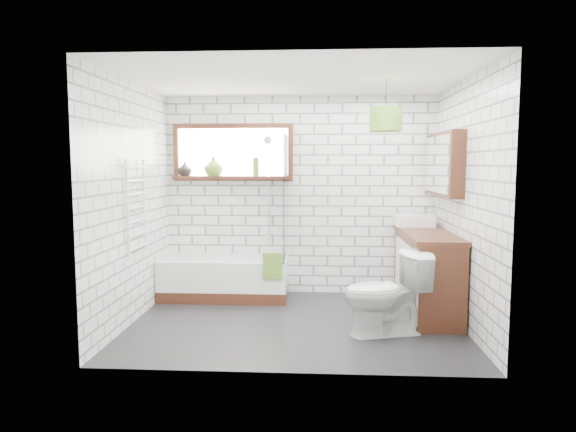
# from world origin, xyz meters

# --- Properties ---
(floor) EXTENTS (3.40, 2.60, 0.01)m
(floor) POSITION_xyz_m (0.00, 0.00, -0.01)
(floor) COLOR black
(floor) RESTS_ON ground
(ceiling) EXTENTS (3.40, 2.60, 0.01)m
(ceiling) POSITION_xyz_m (0.00, 0.00, 2.50)
(ceiling) COLOR white
(ceiling) RESTS_ON ground
(wall_back) EXTENTS (3.40, 0.01, 2.50)m
(wall_back) POSITION_xyz_m (0.00, 1.30, 1.25)
(wall_back) COLOR white
(wall_back) RESTS_ON ground
(wall_front) EXTENTS (3.40, 0.01, 2.50)m
(wall_front) POSITION_xyz_m (0.00, -1.30, 1.25)
(wall_front) COLOR white
(wall_front) RESTS_ON ground
(wall_left) EXTENTS (0.01, 2.60, 2.50)m
(wall_left) POSITION_xyz_m (-1.70, 0.00, 1.25)
(wall_left) COLOR white
(wall_left) RESTS_ON ground
(wall_right) EXTENTS (0.01, 2.60, 2.50)m
(wall_right) POSITION_xyz_m (1.70, 0.00, 1.25)
(wall_right) COLOR white
(wall_right) RESTS_ON ground
(window) EXTENTS (1.52, 0.16, 0.68)m
(window) POSITION_xyz_m (-0.85, 1.26, 1.80)
(window) COLOR #33170E
(window) RESTS_ON wall_back
(towel_radiator) EXTENTS (0.06, 0.52, 1.00)m
(towel_radiator) POSITION_xyz_m (-1.66, 0.00, 1.20)
(towel_radiator) COLOR white
(towel_radiator) RESTS_ON wall_left
(mirror_cabinet) EXTENTS (0.16, 1.20, 0.70)m
(mirror_cabinet) POSITION_xyz_m (1.62, 0.60, 1.65)
(mirror_cabinet) COLOR #33170E
(mirror_cabinet) RESTS_ON wall_right
(shower_riser) EXTENTS (0.02, 0.02, 1.30)m
(shower_riser) POSITION_xyz_m (-0.40, 1.26, 1.35)
(shower_riser) COLOR silver
(shower_riser) RESTS_ON wall_back
(bathtub) EXTENTS (1.55, 0.68, 0.50)m
(bathtub) POSITION_xyz_m (-0.92, 0.96, 0.25)
(bathtub) COLOR white
(bathtub) RESTS_ON floor
(shower_screen) EXTENTS (0.02, 0.72, 1.50)m
(shower_screen) POSITION_xyz_m (-0.16, 0.96, 1.25)
(shower_screen) COLOR white
(shower_screen) RESTS_ON bathtub
(towel_green) EXTENTS (0.23, 0.06, 0.31)m
(towel_green) POSITION_xyz_m (-0.29, 0.62, 0.48)
(towel_green) COLOR #568728
(towel_green) RESTS_ON bathtub
(towel_beige) EXTENTS (0.18, 0.05, 0.24)m
(towel_beige) POSITION_xyz_m (-0.29, 0.62, 0.48)
(towel_beige) COLOR tan
(towel_beige) RESTS_ON bathtub
(vanity) EXTENTS (0.51, 1.59, 0.91)m
(vanity) POSITION_xyz_m (1.44, 0.49, 0.46)
(vanity) COLOR #33170E
(vanity) RESTS_ON floor
(basin) EXTENTS (0.44, 0.39, 0.13)m
(basin) POSITION_xyz_m (1.38, 0.99, 0.98)
(basin) COLOR white
(basin) RESTS_ON vanity
(tap) EXTENTS (0.04, 0.04, 0.18)m
(tap) POSITION_xyz_m (1.54, 0.99, 1.05)
(tap) COLOR silver
(tap) RESTS_ON vanity
(toilet) EXTENTS (0.64, 0.89, 0.81)m
(toilet) POSITION_xyz_m (0.89, -0.32, 0.41)
(toilet) COLOR white
(toilet) RESTS_ON floor
(vase_olive) EXTENTS (0.31, 0.31, 0.25)m
(vase_olive) POSITION_xyz_m (-1.09, 1.23, 1.61)
(vase_olive) COLOR olive
(vase_olive) RESTS_ON window
(vase_dark) EXTENTS (0.20, 0.20, 0.19)m
(vase_dark) POSITION_xyz_m (-1.47, 1.23, 1.57)
(vase_dark) COLOR black
(vase_dark) RESTS_ON window
(bottle) EXTENTS (0.07, 0.07, 0.23)m
(bottle) POSITION_xyz_m (-0.56, 1.23, 1.60)
(bottle) COLOR olive
(bottle) RESTS_ON window
(pendant) EXTENTS (0.32, 0.32, 0.24)m
(pendant) POSITION_xyz_m (0.90, 0.04, 2.10)
(pendant) COLOR #568728
(pendant) RESTS_ON ceiling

